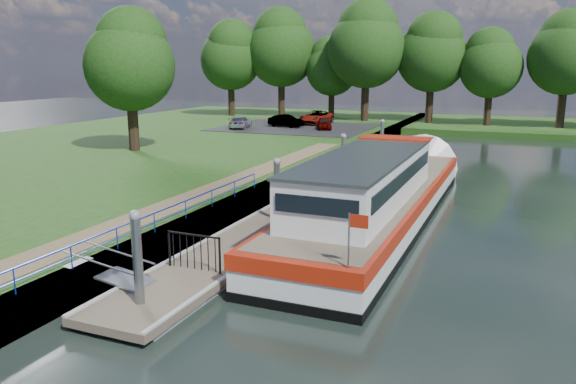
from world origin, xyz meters
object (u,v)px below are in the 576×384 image
at_px(car_c, 240,122).
at_px(barge, 382,195).
at_px(pontoon, 315,201).
at_px(car_b, 286,121).
at_px(car_a, 324,123).
at_px(car_d, 316,117).

bearing_deg(car_c, barge, 116.00).
bearing_deg(pontoon, car_b, 115.90).
bearing_deg(car_b, car_a, -82.66).
relative_size(car_b, car_c, 0.93).
distance_m(pontoon, car_c, 26.90).
bearing_deg(car_c, car_a, -176.52).
distance_m(car_a, car_b, 4.01).
height_order(car_b, car_c, car_b).
bearing_deg(pontoon, car_a, 108.14).
height_order(pontoon, car_c, car_c).
distance_m(barge, car_b, 30.22).
height_order(car_a, car_c, car_c).
xyz_separation_m(pontoon, car_c, (-15.48, 21.97, 1.20)).
distance_m(car_b, car_c, 4.40).
bearing_deg(car_d, car_c, -124.64).
height_order(barge, car_c, barge).
bearing_deg(barge, car_d, 114.99).
bearing_deg(car_c, car_d, -142.45).
xyz_separation_m(car_b, car_c, (-3.54, -2.61, -0.03)).
height_order(car_a, car_b, car_b).
bearing_deg(car_b, car_c, 138.60).
height_order(barge, car_b, barge).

